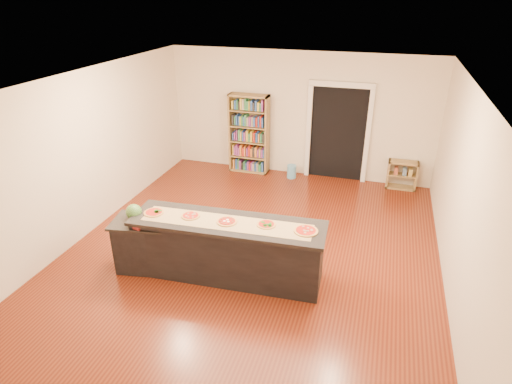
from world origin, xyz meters
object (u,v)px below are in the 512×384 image
(kitchen_island, at_px, (228,249))
(waste_bin, at_px, (292,171))
(side_counter, at_px, (143,244))
(bookshelf, at_px, (249,134))
(watermelon, at_px, (134,212))
(low_shelf, at_px, (402,175))

(kitchen_island, xyz_separation_m, waste_bin, (0.09, 3.93, -0.32))
(side_counter, distance_m, bookshelf, 4.26)
(watermelon, bearing_deg, waste_bin, 69.35)
(side_counter, xyz_separation_m, waste_bin, (1.43, 4.10, -0.27))
(low_shelf, height_order, watermelon, watermelon)
(kitchen_island, xyz_separation_m, watermelon, (-1.44, -0.15, 0.48))
(kitchen_island, bearing_deg, side_counter, -175.94)
(bookshelf, bearing_deg, side_counter, -94.87)
(bookshelf, xyz_separation_m, watermelon, (-0.47, -4.19, 0.03))
(kitchen_island, relative_size, watermelon, 11.99)
(side_counter, xyz_separation_m, low_shelf, (3.84, 4.24, -0.11))
(bookshelf, xyz_separation_m, waste_bin, (1.07, -0.12, -0.77))
(kitchen_island, height_order, bookshelf, bookshelf)
(kitchen_island, height_order, watermelon, watermelon)
(bookshelf, distance_m, low_shelf, 3.54)
(kitchen_island, bearing_deg, watermelon, -177.46)
(bookshelf, relative_size, watermelon, 7.70)
(bookshelf, xyz_separation_m, low_shelf, (3.48, 0.03, -0.60))
(kitchen_island, bearing_deg, bookshelf, 100.23)
(side_counter, height_order, waste_bin, side_counter)
(watermelon, bearing_deg, low_shelf, 46.87)
(kitchen_island, height_order, low_shelf, kitchen_island)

